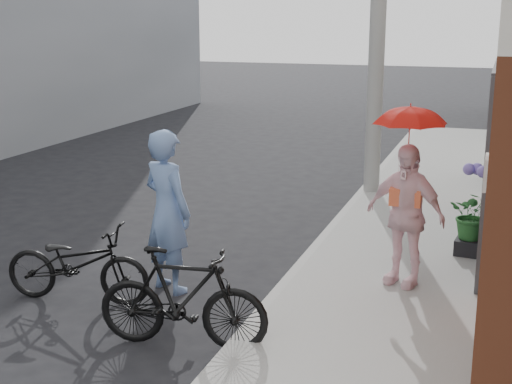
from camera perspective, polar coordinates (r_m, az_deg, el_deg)
The scene contains 10 objects.
ground at distance 8.04m, azimuth -6.60°, elevation -9.84°, with size 80.00×80.00×0.00m, color black.
sidewalk at distance 9.24m, azimuth 10.86°, elevation -6.37°, with size 2.20×24.00×0.12m, color gray.
curb at distance 9.46m, azimuth 3.87°, elevation -5.66°, with size 0.12×24.00×0.12m, color #9E9E99.
officer at distance 8.48m, azimuth -7.10°, elevation -1.55°, with size 0.72×0.47×1.96m, color #6987BB.
bike_left at distance 8.48m, azimuth -14.10°, elevation -5.58°, with size 0.61×1.74×0.91m, color black.
bike_right at distance 7.14m, azimuth -5.90°, elevation -8.46°, with size 0.49×1.73×1.04m, color black.
kimono_woman at distance 8.50m, azimuth 11.83°, elevation -1.80°, with size 0.99×0.41×1.69m, color #FFD5DD.
parasol at distance 8.26m, azimuth 12.25°, elevation 6.23°, with size 0.81×0.81×0.71m, color red.
planter at distance 9.98m, azimuth 16.82°, elevation -4.19°, with size 0.40×0.40×0.21m, color black.
potted_plant at distance 9.85m, azimuth 17.00°, elevation -1.76°, with size 0.60×0.52×0.67m, color #265F28.
Camera 1 is at (3.26, -6.59, 3.25)m, focal length 50.00 mm.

